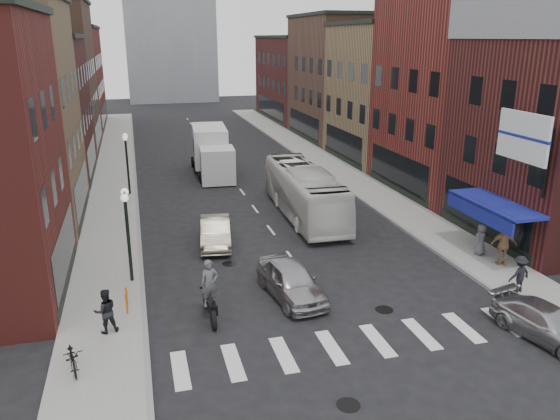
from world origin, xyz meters
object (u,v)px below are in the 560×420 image
object	(u,v)px
billboard_sign	(525,138)
streetlamp_near	(127,219)
sedan_left_far	(215,232)
streetlamp_far	(126,153)
bike_rack	(127,300)
transit_bus	(304,192)
parked_bicycle	(73,357)
ped_left_solo	(105,311)
ped_right_b	(504,245)
ped_right_a	(519,274)
sedan_left_near	(291,281)
motorcycle_rider	(210,292)
box_truck	(212,152)
ped_right_c	(481,239)
curb_car	(547,324)

from	to	relation	value
billboard_sign	streetlamp_near	world-z (taller)	billboard_sign
sedan_left_far	streetlamp_far	bearing A→B (deg)	119.50
bike_rack	transit_bus	xyz separation A→B (m)	(10.11, 9.67, 0.92)
billboard_sign	sedan_left_far	xyz separation A→B (m)	(-11.83, 7.10, -5.44)
parked_bicycle	ped_left_solo	distance (m)	2.33
streetlamp_near	ped_right_b	bearing A→B (deg)	-9.33
transit_bus	streetlamp_near	bearing A→B (deg)	-143.20
bike_rack	ped_right_b	world-z (taller)	ped_right_b
transit_bus	ped_right_a	world-z (taller)	transit_bus
sedan_left_far	sedan_left_near	bearing A→B (deg)	-64.96
ped_right_b	bike_rack	bearing A→B (deg)	20.26
bike_rack	ped_right_a	xyz separation A→B (m)	(15.42, -2.52, 0.37)
sedan_left_near	ped_right_b	world-z (taller)	ped_right_b
streetlamp_far	ped_right_a	size ratio (longest dim) A/B	2.66
sedan_left_far	ped_left_solo	xyz separation A→B (m)	(-5.03, -7.81, 0.28)
motorcycle_rider	ped_right_b	size ratio (longest dim) A/B	1.23
ped_left_solo	bike_rack	bearing A→B (deg)	-126.97
box_truck	sedan_left_far	size ratio (longest dim) A/B	1.97
streetlamp_far	ped_right_c	distance (m)	22.31
sedan_left_far	ped_left_solo	distance (m)	9.30
sedan_left_near	ped_right_b	size ratio (longest dim) A/B	2.21
motorcycle_rider	ped_right_b	bearing A→B (deg)	0.26
sedan_left_far	ped_right_c	xyz separation A→B (m)	(11.95, -4.92, 0.25)
streetlamp_near	motorcycle_rider	world-z (taller)	streetlamp_near
sedan_left_far	curb_car	bearing A→B (deg)	-43.23
bike_rack	sedan_left_far	bearing A→B (deg)	55.38
billboard_sign	curb_car	xyz separation A→B (m)	(-2.09, -4.91, -5.53)
parked_bicycle	transit_bus	bearing A→B (deg)	37.14
billboard_sign	motorcycle_rider	world-z (taller)	billboard_sign
streetlamp_far	transit_bus	size ratio (longest dim) A/B	0.39
sedan_left_near	sedan_left_far	world-z (taller)	sedan_left_near
billboard_sign	ped_right_b	xyz separation A→B (m)	(0.33, 0.82, -5.01)
bike_rack	box_truck	size ratio (longest dim) A/B	0.10
billboard_sign	ped_right_c	xyz separation A→B (m)	(0.12, 2.18, -5.20)
box_truck	ped_right_b	size ratio (longest dim) A/B	4.23
parked_bicycle	ped_right_c	world-z (taller)	ped_right_c
ped_left_solo	ped_right_b	size ratio (longest dim) A/B	0.84
box_truck	motorcycle_rider	size ratio (longest dim) A/B	3.44
ped_right_c	streetlamp_near	bearing A→B (deg)	-35.83
billboard_sign	sedan_left_far	world-z (taller)	billboard_sign
transit_bus	sedan_left_near	distance (m)	10.67
bike_rack	sedan_left_near	distance (m)	6.43
ped_right_a	ped_right_c	bearing A→B (deg)	-111.26
transit_bus	ped_right_a	distance (m)	13.30
sedan_left_far	bike_rack	bearing A→B (deg)	-116.89
streetlamp_far	ped_left_solo	world-z (taller)	streetlamp_far
bike_rack	transit_bus	world-z (taller)	transit_bus
sedan_left_far	curb_car	xyz separation A→B (m)	(9.75, -12.02, -0.09)
billboard_sign	motorcycle_rider	size ratio (longest dim) A/B	1.55
bike_rack	ped_right_b	xyz separation A→B (m)	(16.52, 0.02, 0.57)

